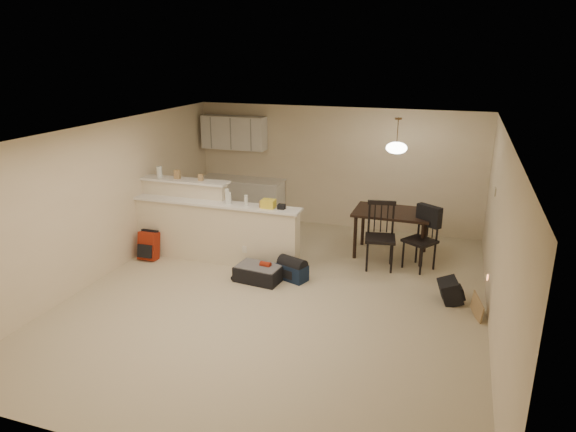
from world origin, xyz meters
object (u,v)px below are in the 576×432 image
at_px(red_backpack, 149,246).
at_px(navy_duffel, 292,272).
at_px(black_daypack, 450,291).
at_px(dining_table, 392,217).
at_px(dining_chair_near, 380,237).
at_px(pendant_lamp, 397,147).
at_px(dining_chair_far, 420,239).
at_px(suitcase, 259,273).

relative_size(red_backpack, navy_duffel, 1.02).
bearing_deg(red_backpack, black_daypack, -1.68).
distance_m(dining_table, dining_chair_near, 0.68).
height_order(red_backpack, black_daypack, red_backpack).
relative_size(dining_table, dining_chair_near, 1.18).
bearing_deg(pendant_lamp, dining_table, 63.43).
distance_m(red_backpack, navy_duffel, 2.71).
bearing_deg(dining_table, navy_duffel, -130.41).
bearing_deg(black_daypack, dining_table, 22.47).
bearing_deg(pendant_lamp, dining_chair_far, -40.58).
bearing_deg(dining_chair_far, black_daypack, -29.44).
distance_m(dining_chair_near, navy_duffel, 1.63).
bearing_deg(navy_duffel, suitcase, -137.24).
relative_size(dining_table, pendant_lamp, 2.18).
xyz_separation_m(dining_chair_near, black_daypack, (1.20, -0.91, -0.41)).
height_order(dining_chair_far, red_backpack, dining_chair_far).
distance_m(pendant_lamp, red_backpack, 4.70).
bearing_deg(suitcase, dining_chair_near, 38.70).
relative_size(dining_chair_near, suitcase, 1.58).
height_order(suitcase, black_daypack, black_daypack).
height_order(dining_table, pendant_lamp, pendant_lamp).
bearing_deg(suitcase, pendant_lamp, 49.77).
xyz_separation_m(dining_chair_far, red_backpack, (-4.62, -1.10, -0.29)).
xyz_separation_m(dining_table, dining_chair_far, (0.55, -0.47, -0.20)).
height_order(dining_chair_near, red_backpack, dining_chair_near).
bearing_deg(navy_duffel, pendant_lamp, 69.37).
xyz_separation_m(dining_table, red_backpack, (-4.07, -1.56, -0.49)).
xyz_separation_m(red_backpack, navy_duffel, (2.71, -0.01, -0.12)).
bearing_deg(suitcase, red_backpack, -179.65).
distance_m(dining_chair_far, suitcase, 2.78).
xyz_separation_m(pendant_lamp, black_daypack, (1.10, -1.56, -1.82)).
xyz_separation_m(red_backpack, black_daypack, (5.18, 0.00, -0.08)).
height_order(dining_table, black_daypack, dining_table).
height_order(pendant_lamp, navy_duffel, pendant_lamp).
xyz_separation_m(navy_duffel, black_daypack, (2.47, 0.01, 0.04)).
bearing_deg(navy_duffel, red_backpack, -160.01).
bearing_deg(navy_duffel, dining_chair_near, 56.37).
xyz_separation_m(dining_table, navy_duffel, (-1.36, -1.57, -0.60)).
relative_size(dining_chair_far, black_daypack, 2.81).
distance_m(navy_duffel, black_daypack, 2.47).
height_order(pendant_lamp, black_daypack, pendant_lamp).
distance_m(pendant_lamp, dining_chair_far, 1.62).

